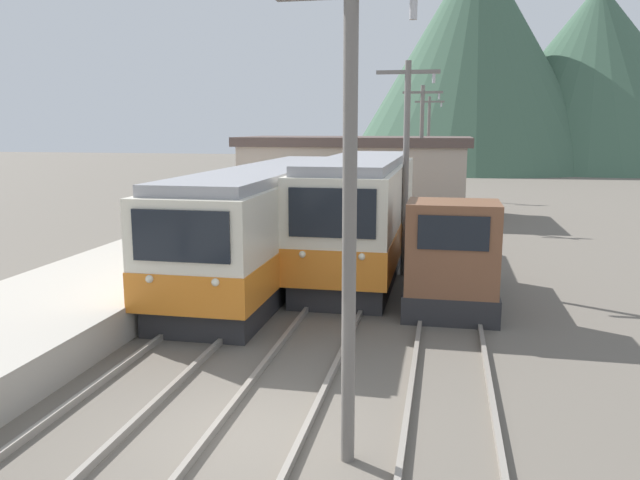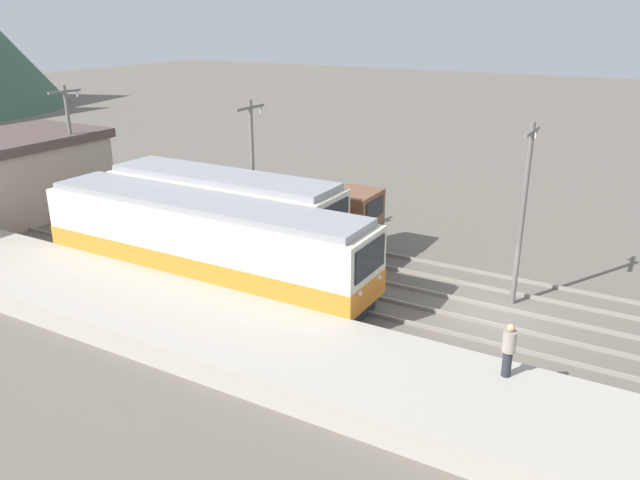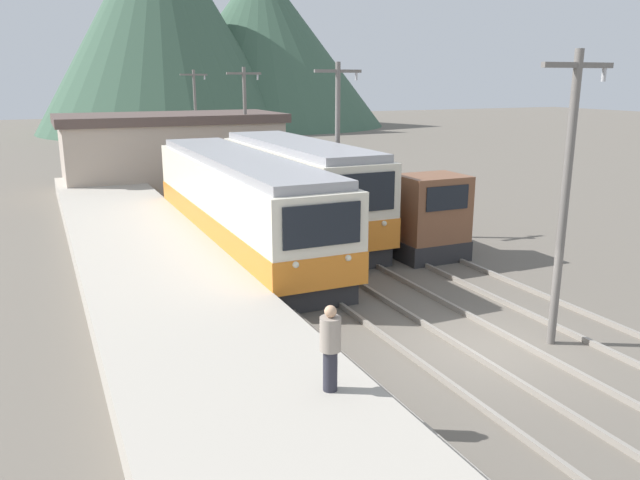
% 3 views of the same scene
% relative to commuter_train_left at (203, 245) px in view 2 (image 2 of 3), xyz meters
% --- Properties ---
extents(ground_plane, '(200.00, 200.00, 0.00)m').
position_rel_commuter_train_left_xyz_m(ground_plane, '(2.60, -10.95, -1.66)').
color(ground_plane, '#665E54').
extents(platform_left, '(4.50, 54.00, 0.83)m').
position_rel_commuter_train_left_xyz_m(platform_left, '(-3.65, -10.95, -1.25)').
color(platform_left, '#ADA599').
rests_on(platform_left, ground).
extents(track_left, '(1.54, 60.00, 0.14)m').
position_rel_commuter_train_left_xyz_m(track_left, '(0.00, -10.95, -1.59)').
color(track_left, gray).
rests_on(track_left, ground).
extents(track_center, '(1.54, 60.00, 0.14)m').
position_rel_commuter_train_left_xyz_m(track_center, '(2.80, -10.95, -1.59)').
color(track_center, gray).
rests_on(track_center, ground).
extents(track_right, '(1.54, 60.00, 0.14)m').
position_rel_commuter_train_left_xyz_m(track_right, '(5.80, -10.95, -1.59)').
color(track_right, gray).
rests_on(track_right, ground).
extents(commuter_train_left, '(2.84, 14.85, 3.57)m').
position_rel_commuter_train_left_xyz_m(commuter_train_left, '(0.00, 0.00, 0.00)').
color(commuter_train_left, '#28282B').
rests_on(commuter_train_left, ground).
extents(commuter_train_center, '(2.84, 11.31, 3.84)m').
position_rel_commuter_train_left_xyz_m(commuter_train_center, '(2.80, 1.13, 0.11)').
color(commuter_train_center, '#28282B').
rests_on(commuter_train_center, ground).
extents(shunting_locomotive, '(2.40, 5.73, 3.00)m').
position_rel_commuter_train_left_xyz_m(shunting_locomotive, '(5.80, -2.30, -0.46)').
color(shunting_locomotive, '#28282B').
rests_on(shunting_locomotive, ground).
extents(catenary_mast_near, '(2.00, 0.20, 6.89)m').
position_rel_commuter_train_left_xyz_m(catenary_mast_near, '(4.31, -11.37, 2.10)').
color(catenary_mast_near, slate).
rests_on(catenary_mast_near, ground).
extents(catenary_mast_mid, '(2.00, 0.20, 6.89)m').
position_rel_commuter_train_left_xyz_m(catenary_mast_mid, '(4.31, 0.57, 2.10)').
color(catenary_mast_mid, slate).
rests_on(catenary_mast_mid, ground).
extents(catenary_mast_far, '(2.00, 0.20, 6.89)m').
position_rel_commuter_train_left_xyz_m(catenary_mast_far, '(4.31, 12.51, 2.10)').
color(catenary_mast_far, slate).
rests_on(catenary_mast_far, ground).
extents(person_on_platform, '(0.38, 0.38, 1.61)m').
position_rel_commuter_train_left_xyz_m(person_on_platform, '(-2.28, -12.70, 0.04)').
color(person_on_platform, '#282833').
rests_on(person_on_platform, platform_left).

